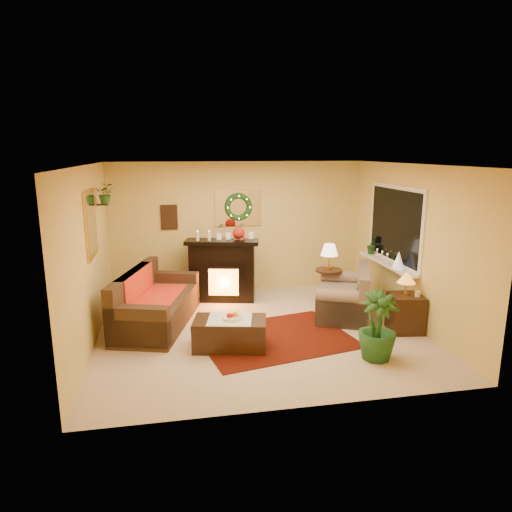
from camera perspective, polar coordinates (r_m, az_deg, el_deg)
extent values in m
plane|color=beige|center=(7.34, 0.51, -9.39)|extent=(5.00, 5.00, 0.00)
plane|color=white|center=(6.79, 0.56, 11.34)|extent=(5.00, 5.00, 0.00)
plane|color=#EFD88C|center=(9.13, -2.22, 3.56)|extent=(5.00, 5.00, 0.00)
plane|color=#EFD88C|center=(4.84, 5.76, -5.08)|extent=(5.00, 5.00, 0.00)
plane|color=#EFD88C|center=(6.92, -20.21, -0.30)|extent=(4.50, 4.50, 0.00)
plane|color=#EFD88C|center=(7.82, 18.81, 1.27)|extent=(4.50, 4.50, 0.00)
cube|color=maroon|center=(7.09, 2.40, -10.18)|extent=(2.52, 2.09, 0.01)
cube|color=brown|center=(7.64, -12.23, -5.35)|extent=(1.47, 2.28, 0.91)
cube|color=#E55130|center=(7.78, -12.53, -4.83)|extent=(0.79, 1.29, 0.02)
cube|color=#322419|center=(8.67, -4.24, -2.05)|extent=(1.27, 0.64, 1.11)
sphere|color=#B2170F|center=(8.52, -2.19, 2.87)|extent=(0.22, 0.22, 0.22)
cylinder|color=silver|center=(8.48, -7.31, 2.46)|extent=(0.06, 0.06, 0.18)
cylinder|color=silver|center=(8.46, -5.88, 2.47)|extent=(0.06, 0.06, 0.18)
cube|color=white|center=(9.05, -2.23, 6.03)|extent=(0.92, 0.02, 0.72)
torus|color=#194719|center=(9.01, -2.19, 6.13)|extent=(0.55, 0.11, 0.55)
cube|color=#381E11|center=(8.97, -10.80, 4.79)|extent=(0.32, 0.03, 0.48)
cube|color=gold|center=(7.13, -19.95, 3.78)|extent=(0.03, 0.84, 1.00)
imported|color=#194719|center=(7.82, -18.22, 6.29)|extent=(0.33, 0.28, 0.36)
cube|color=tan|center=(8.09, 10.81, -4.31)|extent=(1.34, 1.66, 0.84)
cube|color=white|center=(8.25, 16.99, 3.74)|extent=(0.03, 1.86, 1.36)
cube|color=black|center=(8.24, 16.89, 3.74)|extent=(0.02, 1.70, 1.22)
cube|color=white|center=(8.33, 16.04, -0.89)|extent=(0.22, 1.86, 0.04)
cone|color=white|center=(7.89, 17.39, -0.46)|extent=(0.19, 0.19, 0.29)
imported|color=#0F3714|center=(8.87, 14.33, 1.47)|extent=(0.25, 0.20, 0.46)
cylinder|color=#502117|center=(8.69, 9.00, -3.68)|extent=(0.61, 0.61, 0.64)
cone|color=beige|center=(8.57, 9.13, -0.09)|extent=(0.32, 0.32, 0.49)
cube|color=black|center=(7.64, 18.15, -7.00)|extent=(0.55, 0.55, 0.60)
cone|color=orange|center=(7.47, 18.22, -3.61)|extent=(0.28, 0.28, 0.41)
cube|color=#381D0B|center=(6.70, -3.26, -9.72)|extent=(1.14, 0.78, 0.44)
cylinder|color=silver|center=(6.61, -2.97, -7.82)|extent=(0.28, 0.28, 0.06)
imported|color=#275521|center=(6.48, 14.96, -8.68)|extent=(1.62, 1.62, 2.85)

